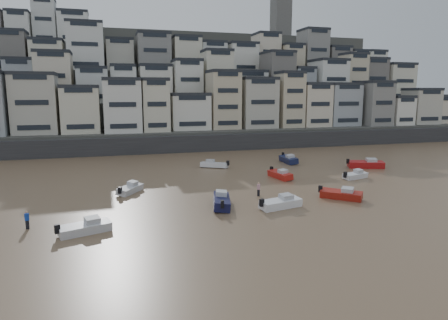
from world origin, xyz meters
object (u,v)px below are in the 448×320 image
object	(u,v)px
boat_a	(281,202)
person_pink	(259,189)
boat_g	(366,163)
boat_f	(130,188)
boat_j	(85,226)
boat_e	(280,173)
boat_h	(214,164)
boat_b	(341,193)
boat_c	(222,199)
boat_d	(355,174)
boat_i	(288,158)
person_blue	(27,220)

from	to	relation	value
boat_a	person_pink	xyz separation A→B (m)	(-0.47, 5.51, 0.14)
boat_g	boat_f	bearing A→B (deg)	-150.41
boat_j	person_pink	distance (m)	21.28
boat_a	person_pink	bearing A→B (deg)	81.68
boat_e	boat_h	distance (m)	13.05
boat_a	boat_b	xyz separation A→B (m)	(8.48, 1.45, -0.02)
boat_a	boat_c	bearing A→B (deg)	144.46
boat_c	boat_d	xyz separation A→B (m)	(22.89, 8.33, -0.19)
boat_f	boat_b	bearing A→B (deg)	-77.84
boat_e	boat_i	bearing A→B (deg)	141.53
boat_b	boat_h	bearing A→B (deg)	154.81
boat_a	boat_i	world-z (taller)	boat_i
boat_a	boat_j	world-z (taller)	boat_a
boat_e	boat_f	bearing A→B (deg)	-90.79
boat_j	boat_f	bearing A→B (deg)	52.70
boat_c	person_blue	bearing A→B (deg)	110.23
person_blue	boat_h	bearing A→B (deg)	45.02
boat_c	boat_j	size ratio (longest dim) A/B	1.20
boat_b	boat_e	world-z (taller)	boat_b
person_pink	boat_c	bearing A→B (deg)	-151.63
boat_b	person_blue	size ratio (longest dim) A/B	3.01
boat_h	person_blue	distance (m)	34.81
boat_a	boat_f	bearing A→B (deg)	130.23
boat_d	person_blue	bearing A→B (deg)	177.99
boat_f	boat_i	bearing A→B (deg)	-28.60
boat_e	boat_j	bearing A→B (deg)	-65.81
boat_i	person_blue	bearing A→B (deg)	-52.77
boat_d	person_blue	world-z (taller)	person_blue
boat_d	person_pink	bearing A→B (deg)	-178.71
boat_e	boat_g	distance (m)	17.51
boat_i	boat_a	bearing A→B (deg)	-23.11
boat_b	boat_h	world-z (taller)	boat_b
boat_c	boat_h	bearing A→B (deg)	1.27
boat_b	boat_i	world-z (taller)	boat_i
boat_f	boat_h	xyz separation A→B (m)	(14.64, 13.60, 0.04)
boat_b	boat_i	distance (m)	24.78
boat_a	boat_d	xyz separation A→B (m)	(16.84, 10.82, -0.11)
boat_c	boat_g	xyz separation A→B (m)	(29.55, 15.07, 0.05)
boat_c	boat_j	xyz separation A→B (m)	(-14.17, -4.90, -0.14)
boat_f	boat_g	distance (m)	39.44
boat_a	person_pink	size ratio (longest dim) A/B	3.08
boat_i	person_blue	world-z (taller)	person_blue
boat_b	boat_e	xyz separation A→B (m)	(-2.15, 12.73, -0.00)
boat_h	boat_j	bearing A→B (deg)	86.59
person_pink	boat_e	bearing A→B (deg)	51.95
boat_j	boat_a	bearing A→B (deg)	-11.65
boat_f	boat_i	world-z (taller)	boat_i
boat_g	person_blue	bearing A→B (deg)	-140.01
boat_h	boat_d	bearing A→B (deg)	172.85
boat_f	person_pink	world-z (taller)	person_pink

